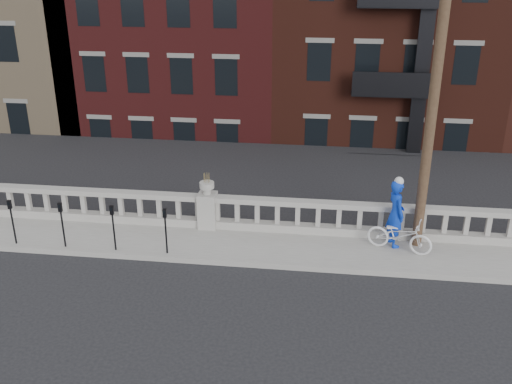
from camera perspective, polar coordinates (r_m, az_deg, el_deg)
ground at (r=14.38m, az=-8.06°, el=-10.85°), size 120.00×120.00×0.00m
sidewalk at (r=16.84m, az=-5.45°, el=-5.09°), size 32.00×2.20×0.15m
balustrade at (r=17.42m, az=-4.84°, el=-2.01°), size 28.00×0.34×1.03m
planter_pedestal at (r=17.35m, az=-4.86°, el=-1.44°), size 0.55×0.55×1.76m
lower_level at (r=35.08m, az=2.61°, el=13.98°), size 80.00×44.00×20.80m
utility_pole at (r=15.58m, az=17.69°, el=11.82°), size 1.60×0.28×10.00m
parking_meter_a at (r=17.64m, az=-23.24°, el=-2.30°), size 0.10×0.09×1.36m
parking_meter_b at (r=16.94m, az=-18.85°, el=-2.64°), size 0.10×0.09×1.36m
parking_meter_c at (r=16.36m, az=-14.11°, el=-3.00°), size 0.10×0.09×1.36m
parking_meter_d at (r=15.89m, az=-9.05°, el=-3.36°), size 0.10×0.09×1.36m
bicycle at (r=16.49m, az=14.17°, el=-4.20°), size 1.93×1.19×0.96m
cyclist at (r=16.56m, az=13.80°, el=-2.09°), size 0.68×0.83×1.98m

